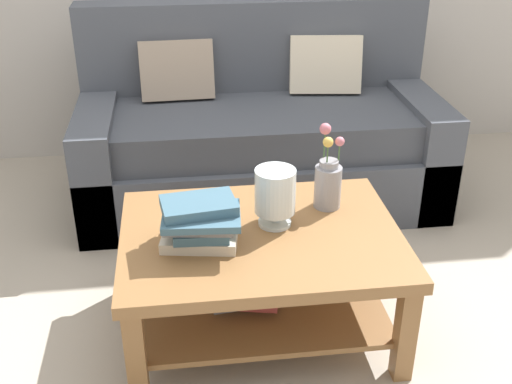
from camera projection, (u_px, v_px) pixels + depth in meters
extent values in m
plane|color=#ADA393|center=(257.00, 283.00, 2.95)|extent=(10.00, 10.00, 0.00)
cube|color=#474C56|center=(261.00, 170.00, 3.61)|extent=(1.97, 0.90, 0.36)
cube|color=#40444E|center=(262.00, 126.00, 3.45)|extent=(1.73, 0.74, 0.20)
cube|color=#474C56|center=(253.00, 62.00, 3.67)|extent=(1.97, 0.20, 0.70)
cube|color=#474C56|center=(101.00, 159.00, 3.45)|extent=(0.20, 0.90, 0.60)
cube|color=#474C56|center=(413.00, 143.00, 3.65)|extent=(0.20, 0.90, 0.60)
cube|color=gray|center=(177.00, 70.00, 3.49)|extent=(0.41, 0.20, 0.34)
cube|color=beige|center=(325.00, 64.00, 3.59)|extent=(0.42, 0.23, 0.34)
cube|color=olive|center=(261.00, 238.00, 2.47)|extent=(1.09, 0.81, 0.05)
cube|color=olive|center=(136.00, 356.00, 2.22)|extent=(0.07, 0.07, 0.41)
cube|color=olive|center=(405.00, 333.00, 2.33)|extent=(0.07, 0.07, 0.41)
cube|color=olive|center=(142.00, 248.00, 2.84)|extent=(0.07, 0.07, 0.41)
cube|color=olive|center=(355.00, 233.00, 2.95)|extent=(0.07, 0.07, 0.41)
cube|color=olive|center=(261.00, 299.00, 2.61)|extent=(0.97, 0.69, 0.02)
cube|color=slate|center=(243.00, 292.00, 2.61)|extent=(0.30, 0.23, 0.03)
cube|color=#993833|center=(244.00, 293.00, 2.56)|extent=(0.32, 0.26, 0.03)
cube|color=#51704C|center=(244.00, 287.00, 2.54)|extent=(0.28, 0.21, 0.04)
cube|color=beige|center=(200.00, 238.00, 2.38)|extent=(0.31, 0.22, 0.04)
cube|color=#3D6075|center=(201.00, 232.00, 2.35)|extent=(0.21, 0.16, 0.04)
cube|color=slate|center=(199.00, 220.00, 2.35)|extent=(0.28, 0.22, 0.04)
cube|color=#3D6075|center=(201.00, 216.00, 2.32)|extent=(0.30, 0.24, 0.03)
cube|color=#3D6075|center=(199.00, 205.00, 2.32)|extent=(0.29, 0.21, 0.04)
cylinder|color=silver|center=(275.00, 222.00, 2.52)|extent=(0.13, 0.13, 0.02)
cylinder|color=silver|center=(275.00, 216.00, 2.50)|extent=(0.04, 0.04, 0.04)
cylinder|color=silver|center=(275.00, 191.00, 2.45)|extent=(0.16, 0.16, 0.18)
sphere|color=tan|center=(269.00, 199.00, 2.46)|extent=(0.05, 0.05, 0.05)
sphere|color=beige|center=(281.00, 197.00, 2.48)|extent=(0.05, 0.05, 0.05)
cylinder|color=gray|center=(328.00, 187.00, 2.61)|extent=(0.11, 0.11, 0.18)
cylinder|color=gray|center=(329.00, 164.00, 2.56)|extent=(0.08, 0.08, 0.03)
cylinder|color=#426638|center=(339.00, 152.00, 2.55)|extent=(0.01, 0.01, 0.07)
sphere|color=#C66B7A|center=(340.00, 141.00, 2.52)|extent=(0.04, 0.04, 0.04)
cylinder|color=#426638|center=(325.00, 145.00, 2.56)|extent=(0.01, 0.01, 0.11)
sphere|color=#C66B7A|center=(325.00, 129.00, 2.53)|extent=(0.05, 0.05, 0.05)
cylinder|color=#426638|center=(327.00, 154.00, 2.53)|extent=(0.01, 0.01, 0.07)
sphere|color=gold|center=(328.00, 142.00, 2.50)|extent=(0.04, 0.04, 0.04)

